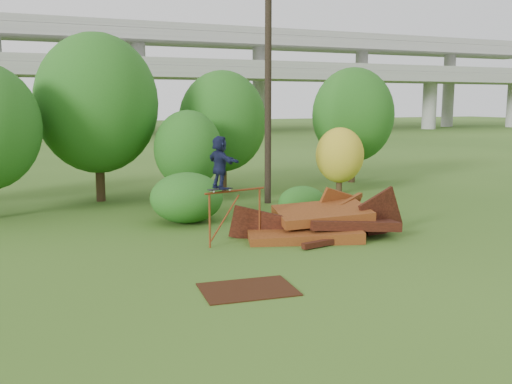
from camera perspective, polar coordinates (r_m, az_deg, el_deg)
name	(u,v)px	position (r m, az deg, el deg)	size (l,w,h in m)	color
ground	(311,257)	(16.04, 5.48, -6.51)	(240.00, 240.00, 0.00)	#2D5116
scrap_pile	(321,224)	(18.48, 6.49, -3.16)	(5.73, 3.16, 1.91)	#4F240E
grind_rail	(235,206)	(17.27, -2.08, -1.40)	(2.08, 0.53, 1.66)	maroon
skateboard	(220,189)	(16.89, -3.60, 0.29)	(0.80, 0.37, 0.08)	black
skater	(220,162)	(16.79, -3.63, 2.98)	(1.45, 0.46, 1.57)	#151A3A
flat_plate	(248,289)	(13.29, -0.81, -9.71)	(2.13, 1.52, 0.03)	black
tree_1	(97,104)	(25.43, -15.61, 8.51)	(5.16, 5.16, 7.18)	black
tree_2	(188,150)	(23.72, -6.80, 4.24)	(2.81, 2.81, 3.96)	black
tree_3	(223,121)	(27.25, -3.36, 7.07)	(4.15, 4.15, 5.76)	black
tree_4	(340,155)	(27.01, 8.38, 3.66)	(2.26, 2.26, 3.11)	black
tree_5	(353,115)	(30.89, 9.69, 7.59)	(4.33, 4.33, 6.09)	black
shrub_left	(187,198)	(20.43, -6.94, -0.57)	(2.62, 2.41, 1.81)	#205316
shrub_right	(302,203)	(20.83, 4.64, -1.12)	(1.78, 1.63, 1.26)	#205316
utility_pole	(268,77)	(24.03, 1.22, 11.42)	(1.40, 0.28, 10.44)	black
freeway_overpass	(71,53)	(77.07, -17.97, 13.06)	(160.00, 15.00, 13.70)	gray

